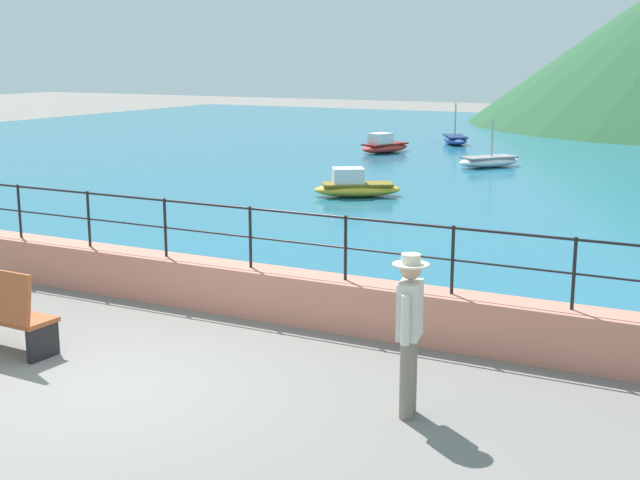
# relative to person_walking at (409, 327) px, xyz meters

# --- Properties ---
(ground_plane) EXTENTS (120.00, 120.00, 0.00)m
(ground_plane) POSITION_rel_person_walking_xyz_m (-3.42, -0.84, -0.98)
(ground_plane) COLOR slate
(promenade_wall) EXTENTS (20.00, 0.56, 0.70)m
(promenade_wall) POSITION_rel_person_walking_xyz_m (-3.42, 2.36, -0.63)
(promenade_wall) COLOR tan
(promenade_wall) RESTS_ON ground
(railing) EXTENTS (18.44, 0.04, 0.90)m
(railing) POSITION_rel_person_walking_xyz_m (-3.42, 2.36, 0.34)
(railing) COLOR black
(railing) RESTS_ON promenade_wall
(lake_water) EXTENTS (64.00, 44.32, 0.06)m
(lake_water) POSITION_rel_person_walking_xyz_m (-3.42, 25.00, -0.95)
(lake_water) COLOR #236B89
(lake_water) RESTS_ON ground
(person_walking) EXTENTS (0.38, 0.56, 1.75)m
(person_walking) POSITION_rel_person_walking_xyz_m (0.00, 0.00, 0.00)
(person_walking) COLOR slate
(person_walking) RESTS_ON ground
(boat_0) EXTENTS (2.12, 2.37, 1.59)m
(boat_0) POSITION_rel_person_walking_xyz_m (-5.23, 20.11, -0.72)
(boat_0) COLOR white
(boat_0) RESTS_ON lake_water
(boat_1) EXTENTS (2.42, 1.99, 0.76)m
(boat_1) POSITION_rel_person_walking_xyz_m (-6.54, 12.48, -0.65)
(boat_1) COLOR gold
(boat_1) RESTS_ON lake_water
(boat_2) EXTENTS (1.90, 2.45, 1.72)m
(boat_2) POSITION_rel_person_walking_xyz_m (-8.74, 26.89, -0.72)
(boat_2) COLOR #2D4C9E
(boat_2) RESTS_ON lake_water
(boat_4) EXTENTS (1.64, 2.47, 0.76)m
(boat_4) POSITION_rel_person_walking_xyz_m (-10.08, 22.48, -0.65)
(boat_4) COLOR red
(boat_4) RESTS_ON lake_water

